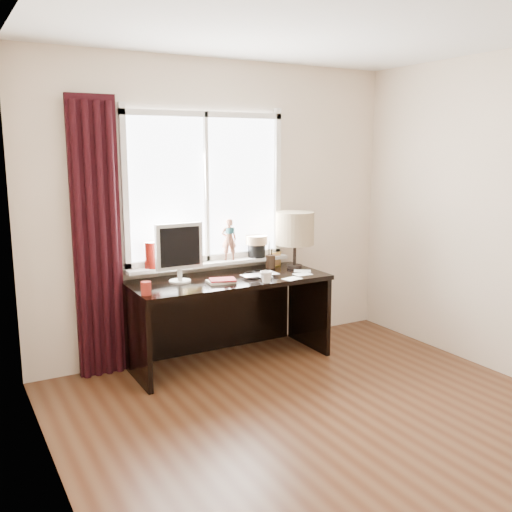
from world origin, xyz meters
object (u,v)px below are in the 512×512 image
desk (224,303)px  monitor (179,249)px  mug (266,276)px  laptop (260,276)px  red_cup (146,288)px  table_lamp (295,229)px

desk → monitor: monitor is taller
mug → monitor: 0.75m
laptop → desk: 0.41m
desk → mug: bearing=-64.1°
red_cup → monitor: monitor is taller
desk → table_lamp: size_ratio=3.27×
laptop → red_cup: size_ratio=3.18×
red_cup → desk: bearing=20.3°
mug → laptop: bearing=73.9°
laptop → mug: mug is taller
mug → monitor: monitor is taller
monitor → laptop: bearing=-13.5°
mug → red_cup: same height
monitor → table_lamp: size_ratio=0.94×
laptop → red_cup: (-1.05, -0.11, 0.04)m
mug → red_cup: (-0.99, 0.10, -0.00)m
table_lamp → red_cup: bearing=-169.6°
red_cup → table_lamp: size_ratio=0.20×
mug → desk: size_ratio=0.06×
table_lamp → mug: bearing=-144.1°
red_cup → monitor: (0.38, 0.27, 0.23)m
laptop → desk: laptop is taller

